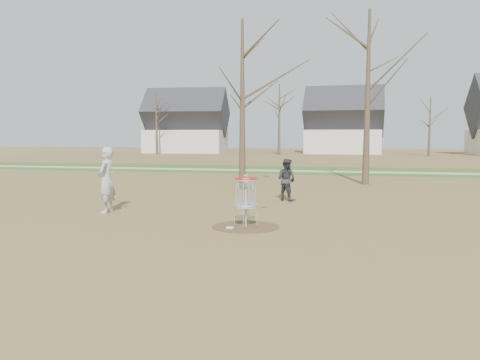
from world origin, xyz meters
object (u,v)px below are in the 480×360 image
object	(u,v)px
player_throwing	(286,180)
disc_golf_basket	(246,193)
player_standing	(106,180)
disc_grounded	(230,228)

from	to	relation	value
player_throwing	disc_golf_basket	world-z (taller)	player_throwing
player_throwing	disc_golf_basket	size ratio (longest dim) A/B	1.16
player_standing	disc_grounded	size ratio (longest dim) A/B	9.39
disc_golf_basket	player_throwing	bearing A→B (deg)	85.67
player_standing	player_throwing	size ratio (longest dim) A/B	1.32
player_throwing	disc_grounded	xyz separation A→B (m)	(-0.76, -5.59, -0.76)
disc_grounded	disc_golf_basket	world-z (taller)	disc_golf_basket
player_standing	disc_golf_basket	bearing A→B (deg)	69.75
player_standing	disc_golf_basket	world-z (taller)	player_standing
player_standing	disc_grounded	world-z (taller)	player_standing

